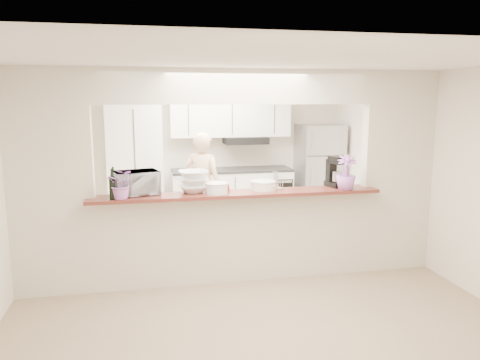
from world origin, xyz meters
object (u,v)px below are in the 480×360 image
object	(u,v)px
stand_mixer	(335,173)
toaster_oven	(136,183)
person	(203,186)
refrigerator	(319,172)

from	to	relation	value
stand_mixer	toaster_oven	bearing A→B (deg)	-179.70
toaster_oven	person	xyz separation A→B (m)	(0.97, 1.74, -0.40)
stand_mixer	person	distance (m)	2.28
toaster_oven	person	bearing A→B (deg)	45.94
toaster_oven	refrigerator	bearing A→B (deg)	24.26
refrigerator	stand_mixer	bearing A→B (deg)	-107.24
person	refrigerator	bearing A→B (deg)	-126.69
person	stand_mixer	bearing A→B (deg)	161.73
toaster_oven	person	world-z (taller)	person
toaster_oven	stand_mixer	bearing A→B (deg)	-14.54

